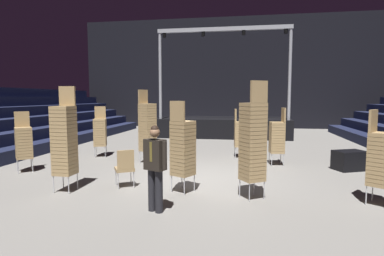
# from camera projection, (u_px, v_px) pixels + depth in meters

# --- Properties ---
(ground_plane) EXTENTS (22.00, 30.00, 0.10)m
(ground_plane) POSITION_uv_depth(u_px,v_px,m) (201.00, 179.00, 8.80)
(ground_plane) COLOR slate
(arena_end_wall) EXTENTS (22.00, 0.30, 8.00)m
(arena_end_wall) POSITION_uv_depth(u_px,v_px,m) (229.00, 73.00, 23.13)
(arena_end_wall) COLOR black
(arena_end_wall) RESTS_ON ground_plane
(stage_riser) EXTENTS (7.29, 3.22, 5.84)m
(stage_riser) POSITION_uv_depth(u_px,v_px,m) (224.00, 125.00, 18.14)
(stage_riser) COLOR black
(stage_riser) RESTS_ON ground_plane
(man_with_tie) EXTENTS (0.55, 0.38, 1.68)m
(man_with_tie) POSITION_uv_depth(u_px,v_px,m) (155.00, 163.00, 6.05)
(man_with_tie) COLOR black
(man_with_tie) RESTS_ON ground_plane
(chair_stack_front_left) EXTENTS (0.60, 0.60, 2.14)m
(chair_stack_front_left) POSITION_uv_depth(u_px,v_px,m) (183.00, 147.00, 7.32)
(chair_stack_front_left) COLOR #B2B5BA
(chair_stack_front_left) RESTS_ON ground_plane
(chair_stack_front_right) EXTENTS (0.49, 0.49, 1.88)m
(chair_stack_front_right) POSITION_uv_depth(u_px,v_px,m) (277.00, 136.00, 10.31)
(chair_stack_front_right) COLOR #B2B5BA
(chair_stack_front_right) RESTS_ON ground_plane
(chair_stack_mid_left) EXTENTS (0.61, 0.61, 2.56)m
(chair_stack_mid_left) POSITION_uv_depth(u_px,v_px,m) (253.00, 141.00, 6.84)
(chair_stack_mid_left) COLOR #B2B5BA
(chair_stack_mid_left) RESTS_ON ground_plane
(chair_stack_mid_right) EXTENTS (0.62, 0.62, 1.96)m
(chair_stack_mid_right) POSITION_uv_depth(u_px,v_px,m) (381.00, 158.00, 6.44)
(chair_stack_mid_right) COLOR #B2B5BA
(chair_stack_mid_right) RESTS_ON ground_plane
(chair_stack_mid_centre) EXTENTS (0.49, 0.49, 1.79)m
(chair_stack_mid_centre) POSITION_uv_depth(u_px,v_px,m) (240.00, 133.00, 11.62)
(chair_stack_mid_centre) COLOR #B2B5BA
(chair_stack_mid_centre) RESTS_ON ground_plane
(chair_stack_rear_left) EXTENTS (0.56, 0.56, 1.88)m
(chair_stack_rear_left) POSITION_uv_depth(u_px,v_px,m) (100.00, 132.00, 11.82)
(chair_stack_rear_left) COLOR #B2B5BA
(chair_stack_rear_left) RESTS_ON ground_plane
(chair_stack_rear_right) EXTENTS (0.60, 0.60, 2.48)m
(chair_stack_rear_right) POSITION_uv_depth(u_px,v_px,m) (147.00, 126.00, 10.65)
(chair_stack_rear_right) COLOR #B2B5BA
(chair_stack_rear_right) RESTS_ON ground_plane
(chair_stack_rear_centre) EXTENTS (0.62, 0.62, 1.79)m
(chair_stack_rear_centre) POSITION_uv_depth(u_px,v_px,m) (24.00, 142.00, 9.37)
(chair_stack_rear_centre) COLOR #B2B5BA
(chair_stack_rear_centre) RESTS_ON ground_plane
(chair_stack_aisle_left) EXTENTS (0.45, 0.45, 2.48)m
(chair_stack_aisle_left) POSITION_uv_depth(u_px,v_px,m) (64.00, 139.00, 7.37)
(chair_stack_aisle_left) COLOR #B2B5BA
(chair_stack_aisle_left) RESTS_ON ground_plane
(equipment_road_case) EXTENTS (1.07, 0.91, 0.59)m
(equipment_road_case) POSITION_uv_depth(u_px,v_px,m) (350.00, 160.00, 9.64)
(equipment_road_case) COLOR black
(equipment_road_case) RESTS_ON ground_plane
(loose_chair_near_man) EXTENTS (0.60, 0.60, 0.95)m
(loose_chair_near_man) POSITION_uv_depth(u_px,v_px,m) (125.00, 166.00, 7.76)
(loose_chair_near_man) COLOR #B2B5BA
(loose_chair_near_man) RESTS_ON ground_plane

